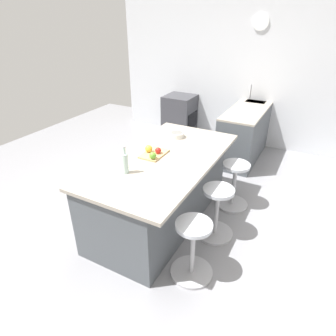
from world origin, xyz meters
The scene contains 14 objects.
ground_plane centered at (0.00, 0.00, 0.00)m, with size 8.09×8.09×0.00m, color gray.
interior_partition_left centered at (-3.11, 0.00, 1.39)m, with size 0.15×5.07×2.77m.
sink_cabinet centered at (-2.77, 0.43, 0.46)m, with size 2.32×0.60×1.19m.
oven_range centered at (-2.76, -1.08, 0.44)m, with size 0.60×0.61×0.88m.
kitchen_island centered at (-0.05, -0.01, 0.45)m, with size 2.19×1.14×0.88m.
stool_by_window centered at (-0.74, 0.74, 0.31)m, with size 0.44×0.44×0.65m.
stool_middle centered at (-0.05, 0.74, 0.31)m, with size 0.44×0.44×0.65m.
stool_near_camera centered at (0.64, 0.74, 0.31)m, with size 0.44×0.44×0.65m.
cutting_board centered at (-0.06, -0.10, 0.89)m, with size 0.36×0.24×0.02m, color tan.
apple_red centered at (-0.07, -0.06, 0.94)m, with size 0.08×0.08×0.08m, color red.
apple_green centered at (0.08, -0.04, 0.94)m, with size 0.08×0.08×0.08m, color #609E2D.
apple_yellow centered at (-0.05, -0.18, 0.95)m, with size 0.09×0.09×0.09m, color gold.
water_bottle centered at (0.47, -0.14, 1.01)m, with size 0.06×0.06×0.31m.
fruit_bowl centered at (-0.68, -0.11, 0.92)m, with size 0.20×0.20×0.07m.
Camera 1 is at (2.64, 1.54, 2.39)m, focal length 30.95 mm.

